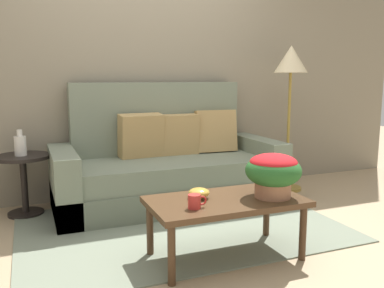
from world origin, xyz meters
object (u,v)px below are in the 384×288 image
at_px(potted_plant, 273,171).
at_px(floor_lamp, 291,72).
at_px(snack_bowl, 199,193).
at_px(couch, 168,168).
at_px(coffee_mug, 195,201).
at_px(table_vase, 20,145).
at_px(coffee_table, 226,205).
at_px(side_table, 24,174).

bearing_deg(potted_plant, floor_lamp, 51.89).
xyz_separation_m(floor_lamp, snack_bowl, (-1.53, -1.20, -0.80)).
height_order(floor_lamp, snack_bowl, floor_lamp).
xyz_separation_m(potted_plant, snack_bowl, (-0.46, 0.15, -0.14)).
bearing_deg(snack_bowl, couch, 80.68).
height_order(potted_plant, coffee_mug, potted_plant).
height_order(coffee_mug, table_vase, table_vase).
xyz_separation_m(potted_plant, table_vase, (-1.55, 1.50, 0.04)).
xyz_separation_m(floor_lamp, table_vase, (-2.61, 0.15, -0.62)).
xyz_separation_m(coffee_table, floor_lamp, (1.37, 1.28, 0.88)).
bearing_deg(table_vase, side_table, 55.02).
bearing_deg(floor_lamp, side_table, 176.46).
xyz_separation_m(couch, floor_lamp, (1.32, -0.05, 0.90)).
xyz_separation_m(side_table, table_vase, (-0.01, -0.01, 0.25)).
xyz_separation_m(coffee_table, side_table, (-1.23, 1.44, 0.01)).
height_order(coffee_table, snack_bowl, snack_bowl).
relative_size(coffee_mug, snack_bowl, 0.87).
height_order(floor_lamp, coffee_mug, floor_lamp).
relative_size(coffee_table, floor_lamp, 0.67).
bearing_deg(couch, coffee_table, -91.94).
relative_size(floor_lamp, table_vase, 6.80).
height_order(coffee_mug, snack_bowl, coffee_mug).
bearing_deg(couch, snack_bowl, -99.32).
bearing_deg(side_table, snack_bowl, -51.80).
height_order(coffee_table, coffee_mug, coffee_mug).
bearing_deg(snack_bowl, side_table, 128.20).
bearing_deg(snack_bowl, coffee_table, -24.64).
distance_m(couch, potted_plant, 1.45).
bearing_deg(table_vase, potted_plant, -44.16).
relative_size(coffee_table, potted_plant, 2.76).
bearing_deg(couch, table_vase, 175.53).
distance_m(coffee_table, floor_lamp, 2.07).
bearing_deg(side_table, floor_lamp, -3.54).
height_order(side_table, floor_lamp, floor_lamp).
height_order(side_table, table_vase, table_vase).
relative_size(potted_plant, snack_bowl, 2.65).
height_order(couch, table_vase, couch).
bearing_deg(floor_lamp, potted_plant, -128.11).
bearing_deg(side_table, couch, -5.17).
distance_m(couch, coffee_table, 1.32).
bearing_deg(coffee_mug, couch, 77.78).
xyz_separation_m(coffee_table, potted_plant, (0.30, -0.08, 0.22)).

